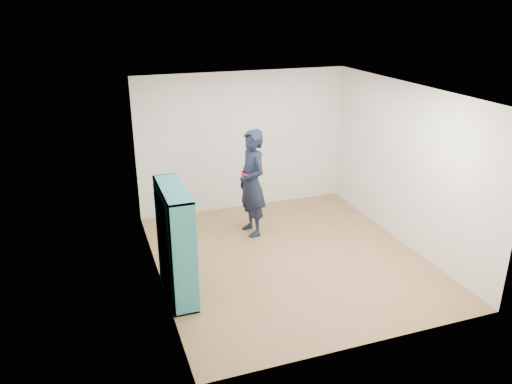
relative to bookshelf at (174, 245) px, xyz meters
name	(u,v)px	position (x,y,z in m)	size (l,w,h in m)	color
floor	(289,258)	(1.85, 0.41, -0.74)	(4.50, 4.50, 0.00)	olive
ceiling	(293,91)	(1.85, 0.41, 1.86)	(4.50, 4.50, 0.00)	white
wall_left	(155,196)	(-0.15, 0.41, 0.56)	(0.02, 4.50, 2.60)	silver
wall_right	(406,166)	(3.85, 0.41, 0.56)	(0.02, 4.50, 2.60)	silver
wall_back	(244,142)	(1.85, 2.66, 0.56)	(4.00, 0.02, 2.60)	silver
wall_front	(373,246)	(1.85, -1.84, 0.56)	(4.00, 0.02, 2.60)	silver
bookshelf	(174,245)	(0.00, 0.00, 0.00)	(0.34, 1.15, 1.54)	teal
person	(252,183)	(1.60, 1.46, 0.17)	(0.51, 0.71, 1.83)	black
smartphone	(243,176)	(1.46, 1.53, 0.29)	(0.04, 0.09, 0.14)	silver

